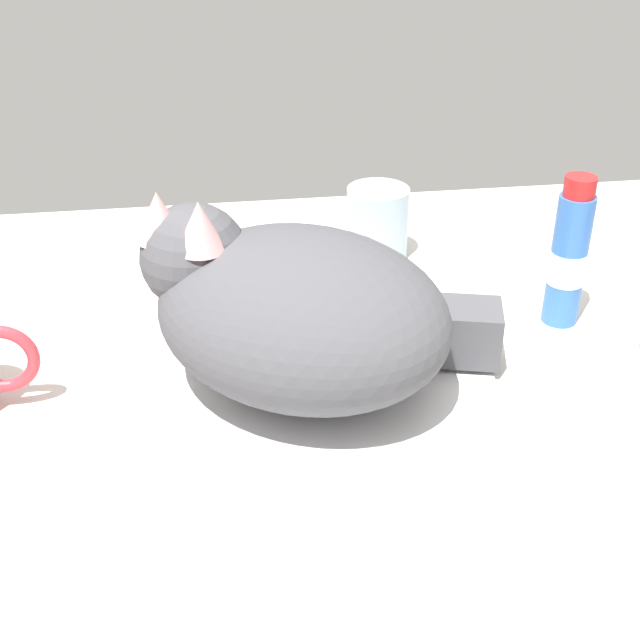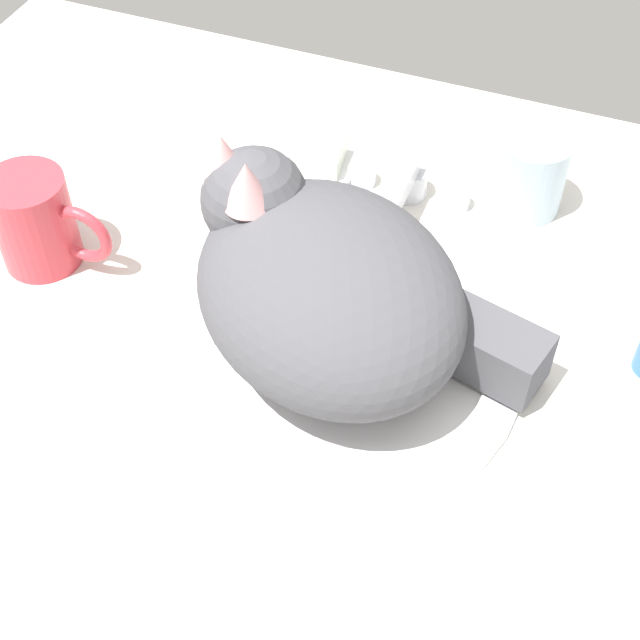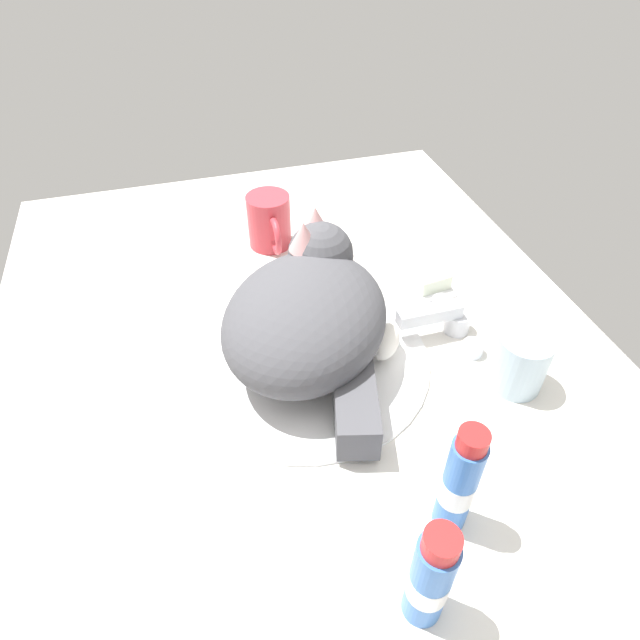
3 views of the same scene
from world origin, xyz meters
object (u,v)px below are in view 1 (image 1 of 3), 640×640
at_px(faucet, 278,260).
at_px(toothpaste_bottle, 569,256).
at_px(soap_bar, 177,259).
at_px(rinse_cup, 377,223).
at_px(cat, 294,308).

xyz_separation_m(faucet, toothpaste_bottle, (0.25, -0.12, 0.04)).
distance_m(faucet, soap_bar, 0.10).
bearing_deg(rinse_cup, cat, -116.22).
bearing_deg(faucet, soap_bar, 172.22).
xyz_separation_m(faucet, soap_bar, (-0.10, 0.01, 0.00)).
relative_size(soap_bar, toothpaste_bottle, 0.45).
xyz_separation_m(cat, toothpaste_bottle, (0.26, 0.07, -0.01)).
xyz_separation_m(soap_bar, toothpaste_bottle, (0.35, -0.13, 0.04)).
bearing_deg(toothpaste_bottle, rinse_cup, 131.67).
relative_size(cat, soap_bar, 5.18).
relative_size(faucet, toothpaste_bottle, 0.86).
height_order(faucet, rinse_cup, rinse_cup).
height_order(cat, soap_bar, cat).
relative_size(rinse_cup, toothpaste_bottle, 0.54).
bearing_deg(cat, rinse_cup, 63.78).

